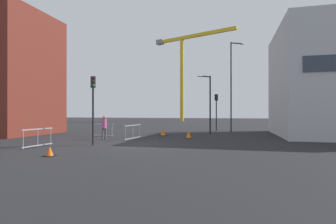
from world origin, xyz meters
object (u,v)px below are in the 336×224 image
(traffic_cone_striped, at_px, (163,132))
(traffic_cone_on_verge, at_px, (189,135))
(streetlamp_short, at_px, (208,99))
(traffic_cone_by_barrier, at_px, (50,152))
(traffic_light_verge, at_px, (216,106))
(pedestrian_walking, at_px, (104,126))
(streetlamp_tall, at_px, (232,81))
(traffic_light_island, at_px, (93,99))
(construction_crane, at_px, (184,62))

(traffic_cone_striped, bearing_deg, traffic_cone_on_verge, -33.72)
(streetlamp_short, xyz_separation_m, traffic_cone_by_barrier, (-5.93, -14.40, -3.07))
(streetlamp_short, xyz_separation_m, traffic_cone_striped, (-3.67, -2.67, -2.99))
(traffic_light_verge, relative_size, pedestrian_walking, 2.28)
(streetlamp_short, relative_size, traffic_cone_striped, 8.63)
(streetlamp_tall, bearing_deg, traffic_light_island, -121.70)
(traffic_light_verge, bearing_deg, streetlamp_tall, -37.15)
(streetlamp_tall, distance_m, traffic_cone_by_barrier, 20.07)
(streetlamp_short, relative_size, traffic_cone_on_verge, 9.52)
(traffic_light_verge, bearing_deg, traffic_cone_by_barrier, -108.58)
(traffic_light_verge, height_order, pedestrian_walking, traffic_light_verge)
(traffic_light_verge, xyz_separation_m, traffic_cone_by_barrier, (-6.37, -18.96, -2.48))
(streetlamp_short, height_order, pedestrian_walking, streetlamp_short)
(streetlamp_tall, height_order, traffic_cone_on_verge, streetlamp_tall)
(streetlamp_short, bearing_deg, traffic_light_island, -121.11)
(traffic_cone_on_verge, bearing_deg, traffic_cone_striped, 146.28)
(streetlamp_short, bearing_deg, construction_crane, 103.81)
(pedestrian_walking, bearing_deg, streetlamp_tall, 48.11)
(pedestrian_walking, bearing_deg, traffic_cone_by_barrier, -81.50)
(construction_crane, bearing_deg, traffic_cone_striped, -82.45)
(streetlamp_short, distance_m, traffic_cone_striped, 5.44)
(pedestrian_walking, bearing_deg, traffic_light_verge, 57.07)
(construction_crane, relative_size, traffic_light_verge, 4.97)
(streetlamp_short, bearing_deg, traffic_light_verge, 84.45)
(streetlamp_short, distance_m, pedestrian_walking, 10.17)
(traffic_cone_on_verge, distance_m, traffic_cone_striped, 3.04)
(construction_crane, distance_m, traffic_cone_striped, 40.92)
(streetlamp_short, distance_m, traffic_light_island, 11.89)
(streetlamp_short, distance_m, traffic_cone_by_barrier, 15.87)
(traffic_light_verge, relative_size, traffic_cone_by_barrier, 8.63)
(pedestrian_walking, bearing_deg, traffic_cone_striped, 52.10)
(construction_crane, bearing_deg, streetlamp_tall, -71.37)
(traffic_light_verge, bearing_deg, traffic_light_island, -114.07)
(streetlamp_tall, bearing_deg, streetlamp_short, -123.47)
(streetlamp_short, relative_size, traffic_light_island, 1.29)
(construction_crane, bearing_deg, traffic_light_verge, -73.50)
(streetlamp_tall, xyz_separation_m, traffic_light_island, (-8.29, -13.43, -2.46))
(traffic_light_verge, relative_size, traffic_cone_on_verge, 7.01)
(traffic_light_island, bearing_deg, traffic_light_verge, 65.93)
(streetlamp_tall, xyz_separation_m, pedestrian_walking, (-9.19, -10.25, -4.26))
(traffic_light_verge, relative_size, traffic_cone_striped, 6.36)
(traffic_light_verge, height_order, traffic_cone_by_barrier, traffic_light_verge)
(streetlamp_short, bearing_deg, traffic_cone_by_barrier, -112.39)
(construction_crane, height_order, traffic_light_verge, construction_crane)
(construction_crane, height_order, traffic_light_island, construction_crane)
(construction_crane, bearing_deg, traffic_light_island, -86.73)
(traffic_light_island, distance_m, traffic_cone_by_barrier, 4.97)
(construction_crane, height_order, pedestrian_walking, construction_crane)
(streetlamp_tall, relative_size, pedestrian_walking, 5.29)
(construction_crane, height_order, traffic_cone_striped, construction_crane)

